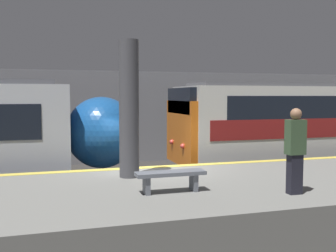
{
  "coord_description": "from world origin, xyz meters",
  "views": [
    {
      "loc": [
        -2.77,
        -10.97,
        3.11
      ],
      "look_at": [
        0.81,
        1.01,
        2.15
      ],
      "focal_mm": 42.0,
      "sensor_mm": 36.0,
      "label": 1
    }
  ],
  "objects": [
    {
      "name": "support_pillar_near",
      "position": [
        -0.89,
        -1.27,
        2.78
      ],
      "size": [
        0.5,
        0.5,
        3.44
      ],
      "color": "#47474C",
      "rests_on": "platform"
    },
    {
      "name": "platform_bench",
      "position": [
        -0.36,
        -3.1,
        1.4
      ],
      "size": [
        1.5,
        0.4,
        0.45
      ],
      "color": "slate",
      "rests_on": "platform"
    },
    {
      "name": "station_rear_barrier",
      "position": [
        0.0,
        7.14,
        2.13
      ],
      "size": [
        50.0,
        0.15,
        4.26
      ],
      "color": "gray",
      "rests_on": "ground"
    },
    {
      "name": "ground_plane",
      "position": [
        0.0,
        0.0,
        0.0
      ],
      "size": [
        120.0,
        120.0,
        0.0
      ],
      "primitive_type": "plane",
      "color": "#33302D"
    },
    {
      "name": "person_waiting",
      "position": [
        2.08,
        -3.97,
        2.02
      ],
      "size": [
        0.38,
        0.24,
        1.8
      ],
      "color": "black",
      "rests_on": "platform"
    },
    {
      "name": "platform",
      "position": [
        0.0,
        -2.47,
        0.53
      ],
      "size": [
        40.0,
        4.94,
        1.07
      ],
      "color": "slate",
      "rests_on": "ground"
    }
  ]
}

